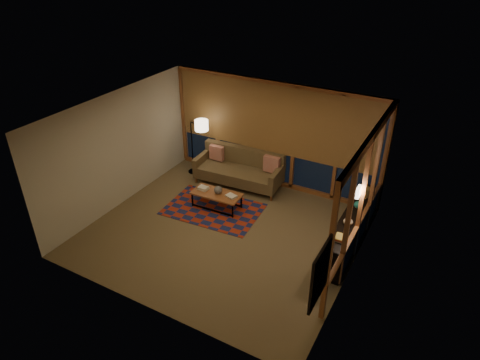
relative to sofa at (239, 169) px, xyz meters
The scene contains 21 objects.
floor 2.11m from the sofa, 69.94° to the right, with size 5.50×5.00×0.01m, color #77694C.
ceiling 3.05m from the sofa, 69.94° to the right, with size 5.50×5.00×0.01m, color silver.
walls 2.25m from the sofa, 69.94° to the right, with size 5.51×5.01×2.70m.
window_wall_back 1.25m from the sofa, 34.62° to the left, with size 5.30×0.16×2.60m, color #A85A29, non-canonical shape.
window_wall_right 3.75m from the sofa, 21.59° to the right, with size 0.16×3.70×2.60m, color #A85A29, non-canonical shape.
wall_art 5.20m from the sofa, 47.95° to the right, with size 0.06×0.74×0.94m, color #CE431E, non-canonical shape.
wall_sconce 3.81m from the sofa, 24.13° to the right, with size 0.12×0.18×0.22m, color #FFE8BC, non-canonical shape.
sofa is the anchor object (origin of this frame).
pillow_left 0.76m from the sofa, behind, with size 0.39×0.13×0.39m, color red, non-canonical shape.
pillow_right 0.87m from the sofa, 16.25° to the left, with size 0.41×0.14×0.41m, color red, non-canonical shape.
area_rug 1.38m from the sofa, 88.10° to the right, with size 2.18×1.46×0.01m, color #A32D17.
coffee_table 1.22m from the sofa, 86.52° to the right, with size 1.17×0.53×0.39m, color #A85A29, non-canonical shape.
book_stack_a 1.24m from the sofa, 103.78° to the right, with size 0.23×0.18×0.07m, color silver, non-canonical shape.
book_stack_b 1.24m from the sofa, 68.75° to the right, with size 0.26×0.20×0.05m, color silver, non-canonical shape.
ceramic_pot 1.18m from the sofa, 84.72° to the right, with size 0.19×0.19×0.19m, color #2C2C34.
floor_lamp 1.45m from the sofa, behind, with size 0.53×0.35×1.59m, color black, non-canonical shape.
bookshelf 3.35m from the sofa, 16.93° to the right, with size 0.40×2.74×0.69m, color black, non-canonical shape.
basket 3.20m from the sofa, ahead, with size 0.25×0.25×0.19m, color olive.
teal_bowl 3.28m from the sofa, 11.85° to the right, with size 0.15×0.15×0.15m, color #1E7E74.
vase 3.49m from the sofa, 23.06° to the right, with size 0.19×0.19×0.20m, color #9E886F.
shelf_book_stack 3.72m from the sofa, 30.45° to the right, with size 0.16×0.22×0.07m, color silver, non-canonical shape.
Camera 1 is at (3.94, -6.39, 5.61)m, focal length 32.00 mm.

